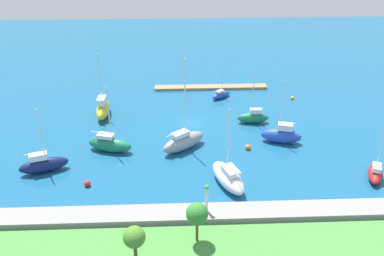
{
  "coord_description": "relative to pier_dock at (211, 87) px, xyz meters",
  "views": [
    {
      "loc": [
        2.67,
        67.05,
        33.57
      ],
      "look_at": [
        0.0,
        4.97,
        1.5
      ],
      "focal_mm": 39.94,
      "sensor_mm": 36.0,
      "label": 1
    }
  ],
  "objects": [
    {
      "name": "water",
      "position": [
        4.8,
        15.8,
        -0.27
      ],
      "size": [
        160.0,
        160.0,
        0.0
      ],
      "primitive_type": "plane",
      "color": "#19567F",
      "rests_on": "ground"
    },
    {
      "name": "mooring_buoy_red",
      "position": [
        19.59,
        34.46,
        0.17
      ],
      "size": [
        0.88,
        0.88,
        0.88
      ],
      "primitive_type": "sphere",
      "color": "red",
      "rests_on": "water"
    },
    {
      "name": "shoreline_park",
      "position": [
        4.8,
        48.31,
        0.18
      ],
      "size": [
        63.87,
        8.08,
        0.9
      ],
      "primitive_type": "cube",
      "color": "#478C3D",
      "rests_on": "ground"
    },
    {
      "name": "breakwater",
      "position": [
        4.8,
        42.07,
        0.37
      ],
      "size": [
        57.61,
        3.21,
        1.29
      ],
      "primitive_type": "cube",
      "color": "gray",
      "rests_on": "ground"
    },
    {
      "name": "sailboat_yellow_west_end",
      "position": [
        20.47,
        12.52,
        1.28
      ],
      "size": [
        2.27,
        7.17,
        11.6
      ],
      "rotation": [
        0.0,
        0.0,
        4.7
      ],
      "color": "yellow",
      "rests_on": "water"
    },
    {
      "name": "sailboat_gray_off_beacon",
      "position": [
        6.32,
        25.01,
        1.14
      ],
      "size": [
        7.56,
        6.64,
        14.67
      ],
      "rotation": [
        0.0,
        0.0,
        3.81
      ],
      "color": "gray",
      "rests_on": "water"
    },
    {
      "name": "mooring_buoy_yellow",
      "position": [
        -15.64,
        6.44,
        0.07
      ],
      "size": [
        0.67,
        0.67,
        0.67
      ],
      "primitive_type": "sphere",
      "color": "yellow",
      "rests_on": "water"
    },
    {
      "name": "sailboat_blue_lone_north",
      "position": [
        -1.62,
        5.1,
        0.46
      ],
      "size": [
        4.55,
        4.06,
        6.48
      ],
      "rotation": [
        0.0,
        0.0,
        3.82
      ],
      "color": "#2347B2",
      "rests_on": "water"
    },
    {
      "name": "park_tree_midwest",
      "position": [
        11.8,
        50.04,
        4.23
      ],
      "size": [
        2.27,
        2.27,
        4.81
      ],
      "color": "brown",
      "rests_on": "shoreline_park"
    },
    {
      "name": "sailboat_white_far_south",
      "position": [
        0.54,
        35.05,
        1.05
      ],
      "size": [
        5.2,
        8.32,
        11.25
      ],
      "rotation": [
        0.0,
        0.0,
        5.06
      ],
      "color": "white",
      "rests_on": "water"
    },
    {
      "name": "sailboat_blue_by_breakwater",
      "position": [
        -9.4,
        23.46,
        1.07
      ],
      "size": [
        6.75,
        3.79,
        10.6
      ],
      "rotation": [
        0.0,
        0.0,
        6.03
      ],
      "color": "#2347B2",
      "rests_on": "water"
    },
    {
      "name": "pier_dock",
      "position": [
        0.0,
        0.0,
        0.0
      ],
      "size": [
        23.36,
        2.17,
        0.54
      ],
      "primitive_type": "cube",
      "color": "#997A56",
      "rests_on": "ground"
    },
    {
      "name": "harbor_beacon",
      "position": [
        4.0,
        42.07,
        3.17
      ],
      "size": [
        0.56,
        0.56,
        3.73
      ],
      "color": "silver",
      "rests_on": "breakwater"
    },
    {
      "name": "mooring_buoy_orange",
      "position": [
        -3.74,
        25.56,
        0.16
      ],
      "size": [
        0.85,
        0.85,
        0.85
      ],
      "primitive_type": "sphere",
      "color": "orange",
      "rests_on": "water"
    },
    {
      "name": "sailboat_green_lone_south",
      "position": [
        -6.09,
        16.31,
        0.81
      ],
      "size": [
        5.51,
        1.77,
        8.73
      ],
      "rotation": [
        0.0,
        0.0,
        6.27
      ],
      "color": "#19724C",
      "rests_on": "water"
    },
    {
      "name": "sailboat_navy_far_north",
      "position": [
        26.35,
        30.6,
        0.97
      ],
      "size": [
        7.06,
        4.05,
        9.76
      ],
      "rotation": [
        0.0,
        0.0,
        3.48
      ],
      "color": "#141E4C",
      "rests_on": "water"
    },
    {
      "name": "sailboat_green_along_channel",
      "position": [
        17.72,
        25.05,
        0.97
      ],
      "size": [
        7.4,
        4.25,
        10.75
      ],
      "rotation": [
        0.0,
        0.0,
        2.85
      ],
      "color": "#19724C",
      "rests_on": "water"
    },
    {
      "name": "sailboat_red_mid_basin",
      "position": [
        -20.14,
        34.19,
        0.67
      ],
      "size": [
        3.95,
        5.88,
        8.7
      ],
      "rotation": [
        0.0,
        0.0,
        4.3
      ],
      "color": "red",
      "rests_on": "water"
    },
    {
      "name": "park_tree_east",
      "position": [
        5.37,
        46.66,
        4.26
      ],
      "size": [
        2.42,
        2.42,
        4.89
      ],
      "color": "brown",
      "rests_on": "shoreline_park"
    }
  ]
}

